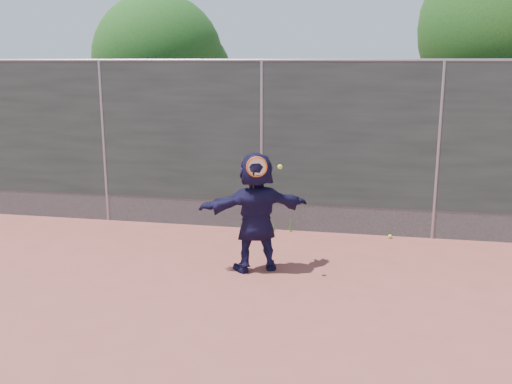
# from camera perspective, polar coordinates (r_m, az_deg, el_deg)

# --- Properties ---
(ground) EXTENTS (80.00, 80.00, 0.00)m
(ground) POSITION_cam_1_polar(r_m,az_deg,el_deg) (7.23, -4.68, -11.46)
(ground) COLOR #9E4C42
(ground) RESTS_ON ground
(player) EXTENTS (1.68, 1.15, 1.74)m
(player) POSITION_cam_1_polar(r_m,az_deg,el_deg) (8.19, -0.00, -1.98)
(player) COLOR #181439
(player) RESTS_ON ground
(ball_ground) EXTENTS (0.07, 0.07, 0.07)m
(ball_ground) POSITION_cam_1_polar(r_m,az_deg,el_deg) (10.13, 13.25, -4.34)
(ball_ground) COLOR #C2E532
(ball_ground) RESTS_ON ground
(fence) EXTENTS (20.00, 0.06, 3.03)m
(fence) POSITION_cam_1_polar(r_m,az_deg,el_deg) (10.10, 0.56, 4.97)
(fence) COLOR #38423D
(fence) RESTS_ON ground
(swing_action) EXTENTS (0.51, 0.16, 0.51)m
(swing_action) POSITION_cam_1_polar(r_m,az_deg,el_deg) (7.83, 0.29, 2.40)
(swing_action) COLOR orange
(swing_action) RESTS_ON ground
(tree_left) EXTENTS (3.15, 3.00, 4.53)m
(tree_left) POSITION_cam_1_polar(r_m,az_deg,el_deg) (13.70, -9.05, 12.61)
(tree_left) COLOR #382314
(tree_left) RESTS_ON ground
(weed_clump) EXTENTS (0.68, 0.07, 0.30)m
(weed_clump) POSITION_cam_1_polar(r_m,az_deg,el_deg) (10.24, 2.05, -3.22)
(weed_clump) COLOR #387226
(weed_clump) RESTS_ON ground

